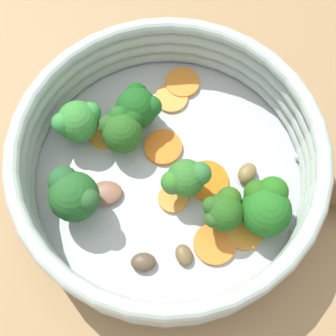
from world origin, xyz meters
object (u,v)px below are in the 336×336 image
Objects in this scene: mushroom_piece_0 at (189,254)px; broccoli_floret_4 at (121,130)px; broccoli_floret_0 at (73,194)px; broccoli_floret_2 at (138,108)px; carrot_slice_7 at (140,107)px; broccoli_floret_1 at (78,121)px; carrot_slice_1 at (172,199)px; broccoli_floret_3 at (185,179)px; broccoli_floret_6 at (223,210)px; broccoli_floret_5 at (266,206)px; carrot_slice_2 at (182,83)px; carrot_slice_0 at (163,147)px; skillet at (168,176)px; carrot_slice_6 at (171,98)px; mushroom_piece_2 at (105,193)px; mushroom_piece_3 at (143,262)px; carrot_slice_5 at (105,134)px; mushroom_piece_1 at (247,173)px; carrot_slice_3 at (207,181)px; carrot_slice_8 at (244,233)px; carrot_slice_4 at (215,244)px.

broccoli_floret_4 is at bearing 109.15° from mushroom_piece_0.
broccoli_floret_0 is 1.11× the size of broccoli_floret_2.
broccoli_floret_1 is (-0.06, -0.02, 0.03)m from carrot_slice_7.
broccoli_floret_3 is at bearing 26.35° from carrot_slice_1.
broccoli_floret_4 is 0.13m from broccoli_floret_6.
broccoli_floret_5 reaches higher than broccoli_floret_3.
broccoli_floret_4 reaches higher than mushroom_piece_0.
carrot_slice_2 is 0.71× the size of broccoli_floret_5.
mushroom_piece_0 reaches higher than carrot_slice_0.
skillet is at bearing -89.69° from carrot_slice_0.
carrot_slice_6 is at bearing 8.85° from carrot_slice_7.
broccoli_floret_3 is at bearing 150.67° from broccoli_floret_5.
carrot_slice_6 is 0.13m from mushroom_piece_2.
broccoli_floret_2 is 2.21× the size of mushroom_piece_3.
carrot_slice_0 is at bearing -20.34° from broccoli_floret_1.
carrot_slice_1 is 1.28× the size of mushroom_piece_3.
broccoli_floret_3 is (0.07, -0.08, 0.03)m from carrot_slice_5.
carrot_slice_0 is 1.71× the size of mushroom_piece_1.
mushroom_piece_2 is (-0.15, 0.05, -0.02)m from broccoli_floret_5.
carrot_slice_0 is at bearing 88.77° from carrot_slice_1.
mushroom_piece_0 reaches higher than carrot_slice_2.
carrot_slice_3 is 0.07m from broccoli_floret_5.
broccoli_floret_2 is (-0.06, 0.08, 0.03)m from carrot_slice_3.
broccoli_floret_6 is (0.06, -0.12, 0.00)m from broccoli_floret_2.
broccoli_floret_0 is at bearing -179.21° from mushroom_piece_1.
carrot_slice_8 is 0.16m from broccoli_floret_4.
carrot_slice_1 is at bearing -14.05° from mushroom_piece_2.
mushroom_piece_2 is at bearing 153.54° from carrot_slice_8.
carrot_slice_1 is 0.06m from carrot_slice_4.
mushroom_piece_0 is (0.04, -0.13, -0.02)m from broccoli_floret_4.
carrot_slice_6 is 0.68× the size of broccoli_floret_2.
broccoli_floret_3 is 0.05m from broccoli_floret_6.
carrot_slice_5 is 0.15m from broccoli_floret_6.
mushroom_piece_2 reaches higher than carrot_slice_5.
broccoli_floret_2 is 0.13m from mushroom_piece_1.
broccoli_floret_3 is at bearing -40.60° from broccoli_floret_1.
carrot_slice_5 is at bearing 132.44° from broccoli_floret_3.
broccoli_floret_4 reaches higher than carrot_slice_7.
carrot_slice_1 is at bearing -47.54° from broccoli_floret_1.
skillet is 0.03m from carrot_slice_1.
carrot_slice_4 is 0.15m from broccoli_floret_2.
broccoli_floret_0 reaches higher than carrot_slice_7.
broccoli_floret_6 reaches higher than carrot_slice_5.
mushroom_piece_2 is (-0.08, -0.10, 0.00)m from carrot_slice_6.
carrot_slice_5 is 1.08× the size of carrot_slice_8.
carrot_slice_1 is 0.57× the size of broccoli_floret_5.
mushroom_piece_2 is at bearing 178.11° from mushroom_piece_1.
carrot_slice_0 and carrot_slice_4 have the same top height.
mushroom_piece_2 is (-0.07, 0.07, 0.00)m from mushroom_piece_0.
mushroom_piece_2 is (-0.03, -0.05, -0.02)m from broccoli_floret_4.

